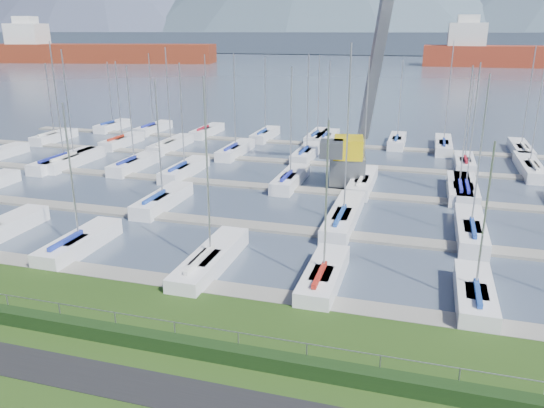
% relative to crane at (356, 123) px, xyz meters
% --- Properties ---
extents(path, '(160.00, 2.00, 0.04)m').
position_rel_crane_xyz_m(path, '(-2.76, -33.15, -5.32)').
color(path, black).
rests_on(path, grass).
extents(water, '(800.00, 540.00, 0.20)m').
position_rel_crane_xyz_m(water, '(-2.76, 229.85, -5.73)').
color(water, '#465266').
extents(hedge, '(80.00, 0.70, 0.70)m').
position_rel_crane_xyz_m(hedge, '(-2.76, -30.55, -4.98)').
color(hedge, black).
rests_on(hedge, grass).
extents(fence, '(80.00, 0.04, 0.04)m').
position_rel_crane_xyz_m(fence, '(-2.76, -30.15, -4.13)').
color(fence, gray).
rests_on(fence, grass).
extents(foothill, '(900.00, 80.00, 12.00)m').
position_rel_crane_xyz_m(foothill, '(-2.76, 299.85, 0.67)').
color(foothill, '#3C4757').
rests_on(foothill, water).
extents(docks, '(90.00, 41.60, 0.25)m').
position_rel_crane_xyz_m(docks, '(-2.76, -4.15, -5.55)').
color(docks, slate).
rests_on(docks, water).
extents(crane, '(6.38, 13.21, 22.35)m').
position_rel_crane_xyz_m(crane, '(0.00, 0.00, 0.00)').
color(crane, slate).
rests_on(crane, water).
extents(cargo_ship_west, '(98.18, 37.36, 21.50)m').
position_rel_crane_xyz_m(cargo_ship_west, '(-136.39, 160.93, -1.76)').
color(cargo_ship_west, maroon).
rests_on(cargo_ship_west, water).
extents(sailboat_fleet, '(75.67, 48.84, 13.69)m').
position_rel_crane_xyz_m(sailboat_fleet, '(-2.38, -0.91, 0.07)').
color(sailboat_fleet, '#2026A4').
rests_on(sailboat_fleet, water).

